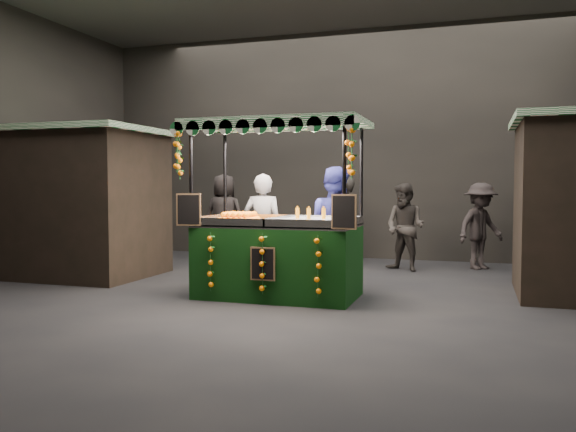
% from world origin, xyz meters
% --- Properties ---
extents(ground, '(12.00, 12.00, 0.00)m').
position_xyz_m(ground, '(0.00, 0.00, 0.00)').
color(ground, black).
rests_on(ground, ground).
extents(market_hall, '(12.10, 10.10, 5.05)m').
position_xyz_m(market_hall, '(0.00, 0.00, 3.38)').
color(market_hall, black).
rests_on(market_hall, ground).
extents(neighbour_stall_left, '(3.00, 2.20, 2.60)m').
position_xyz_m(neighbour_stall_left, '(-4.40, 1.00, 1.31)').
color(neighbour_stall_left, black).
rests_on(neighbour_stall_left, ground).
extents(juice_stall, '(2.60, 1.53, 2.52)m').
position_xyz_m(juice_stall, '(-0.26, 0.12, 0.78)').
color(juice_stall, black).
rests_on(juice_stall, ground).
extents(vendor_grey, '(0.69, 0.49, 1.79)m').
position_xyz_m(vendor_grey, '(-0.85, 1.09, 0.89)').
color(vendor_grey, slate).
rests_on(vendor_grey, ground).
extents(vendor_blue, '(1.12, 1.00, 1.89)m').
position_xyz_m(vendor_blue, '(0.32, 1.14, 0.95)').
color(vendor_blue, navy).
rests_on(vendor_blue, ground).
extents(shopper_0, '(0.62, 0.47, 1.52)m').
position_xyz_m(shopper_0, '(-4.22, 2.32, 0.76)').
color(shopper_0, '#2E2925').
rests_on(shopper_0, ground).
extents(shopper_1, '(0.99, 0.90, 1.64)m').
position_xyz_m(shopper_1, '(1.16, 3.32, 0.82)').
color(shopper_1, '#2E2925').
rests_on(shopper_1, ground).
extents(shopper_2, '(0.96, 0.65, 1.51)m').
position_xyz_m(shopper_2, '(-0.19, 3.61, 0.76)').
color(shopper_2, '#282420').
rests_on(shopper_2, ground).
extents(shopper_3, '(1.18, 1.19, 1.65)m').
position_xyz_m(shopper_3, '(2.50, 3.99, 0.83)').
color(shopper_3, black).
rests_on(shopper_3, ground).
extents(shopper_4, '(0.92, 0.62, 1.84)m').
position_xyz_m(shopper_4, '(-2.80, 3.92, 0.92)').
color(shopper_4, '#2C2523').
rests_on(shopper_4, ground).
extents(shopper_6, '(0.54, 0.71, 1.77)m').
position_xyz_m(shopper_6, '(-0.20, 4.24, 0.89)').
color(shopper_6, '#272320').
rests_on(shopper_6, ground).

